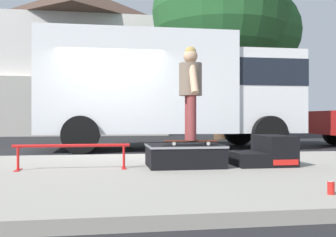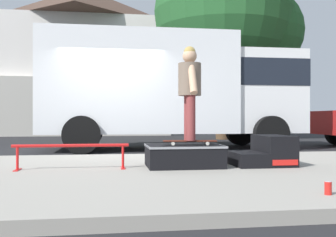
# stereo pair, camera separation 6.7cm
# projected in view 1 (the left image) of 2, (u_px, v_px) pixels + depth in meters

# --- Properties ---
(ground_plane) EXTENTS (140.00, 140.00, 0.00)m
(ground_plane) POSITION_uv_depth(u_px,v_px,m) (112.00, 158.00, 8.24)
(ground_plane) COLOR black
(sidewalk_slab) EXTENTS (50.00, 5.00, 0.12)m
(sidewalk_slab) POSITION_uv_depth(u_px,v_px,m) (114.00, 175.00, 5.28)
(sidewalk_slab) COLOR gray
(sidewalk_slab) RESTS_ON ground
(skate_box) EXTENTS (1.10, 0.85, 0.32)m
(skate_box) POSITION_uv_depth(u_px,v_px,m) (184.00, 155.00, 5.76)
(skate_box) COLOR black
(skate_box) RESTS_ON sidewalk_slab
(kicker_ramp) EXTENTS (0.87, 0.82, 0.45)m
(kicker_ramp) POSITION_uv_depth(u_px,v_px,m) (266.00, 153.00, 5.96)
(kicker_ramp) COLOR black
(kicker_ramp) RESTS_ON sidewalk_slab
(grind_rail) EXTENTS (1.60, 0.28, 0.35)m
(grind_rail) POSITION_uv_depth(u_px,v_px,m) (72.00, 150.00, 5.44)
(grind_rail) COLOR red
(grind_rail) RESTS_ON sidewalk_slab
(skateboard) EXTENTS (0.80, 0.28, 0.07)m
(skateboard) POSITION_uv_depth(u_px,v_px,m) (190.00, 141.00, 5.73)
(skateboard) COLOR #4C1E14
(skateboard) RESTS_ON skate_box
(skater_kid) EXTENTS (0.34, 0.71, 1.38)m
(skater_kid) POSITION_uv_depth(u_px,v_px,m) (190.00, 85.00, 5.73)
(skater_kid) COLOR brown
(skater_kid) RESTS_ON skateboard
(soda_can) EXTENTS (0.07, 0.07, 0.13)m
(soda_can) POSITION_uv_depth(u_px,v_px,m) (331.00, 188.00, 3.64)
(soda_can) COLOR red
(soda_can) RESTS_ON sidewalk_slab
(box_truck) EXTENTS (6.91, 2.63, 3.05)m
(box_truck) POSITION_uv_depth(u_px,v_px,m) (172.00, 87.00, 10.68)
(box_truck) COLOR white
(box_truck) RESTS_ON ground
(street_tree_main) EXTENTS (6.09, 5.54, 7.84)m
(street_tree_main) POSITION_uv_depth(u_px,v_px,m) (228.00, 18.00, 15.77)
(street_tree_main) COLOR brown
(street_tree_main) RESTS_ON ground
(house_behind) EXTENTS (9.54, 8.23, 8.40)m
(house_behind) POSITION_uv_depth(u_px,v_px,m) (80.00, 59.00, 22.45)
(house_behind) COLOR silver
(house_behind) RESTS_ON ground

